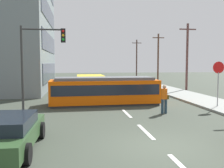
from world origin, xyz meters
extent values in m
plane|color=#394036|center=(0.00, 10.00, 0.00)|extent=(120.00, 120.00, 0.00)
cube|color=silver|center=(0.00, 2.00, 0.01)|extent=(0.16, 2.40, 0.01)
cube|color=silver|center=(0.00, 6.00, 0.01)|extent=(0.16, 2.40, 0.01)
cube|color=silver|center=(0.00, 15.47, 0.01)|extent=(0.16, 2.40, 0.01)
cube|color=silver|center=(0.00, 21.47, 0.01)|extent=(0.16, 2.40, 0.01)
cube|color=#2D3847|center=(-5.70, 20.91, 1.92)|extent=(0.06, 13.27, 1.92)
cube|color=#2D3847|center=(-5.70, 20.91, 5.12)|extent=(0.06, 13.27, 1.92)
cube|color=#2D3847|center=(-5.70, 20.91, 8.32)|extent=(0.06, 13.27, 1.92)
cube|color=#EE5606|center=(-0.91, 9.47, 0.94)|extent=(7.62, 2.74, 1.59)
cube|color=#2D2D2D|center=(-0.91, 9.47, 0.07)|extent=(7.46, 2.61, 0.15)
cube|color=#53565C|center=(-0.91, 9.47, 1.84)|extent=(6.85, 2.34, 0.20)
cube|color=#1E232D|center=(-0.91, 9.47, 1.13)|extent=(7.32, 2.77, 0.70)
cube|color=yellow|center=(-1.49, 15.46, 1.03)|extent=(2.53, 5.82, 1.46)
cube|color=black|center=(-1.50, 12.61, 1.25)|extent=(2.25, 0.13, 0.87)
cube|color=black|center=(-1.49, 15.46, 1.29)|extent=(2.56, 4.95, 0.58)
cylinder|color=black|center=(-1.50, 13.60, 0.45)|extent=(2.55, 0.91, 0.90)
cylinder|color=black|center=(-1.48, 17.31, 0.45)|extent=(2.55, 0.91, 0.90)
cylinder|color=#243A4A|center=(2.04, 5.67, 0.42)|extent=(0.16, 0.16, 0.85)
cylinder|color=#243A4A|center=(2.24, 5.67, 0.42)|extent=(0.16, 0.16, 0.85)
cylinder|color=#E15C11|center=(2.14, 5.67, 1.15)|extent=(0.36, 0.36, 0.60)
sphere|color=tan|center=(2.14, 5.67, 1.56)|extent=(0.22, 0.22, 0.22)
cube|color=#4A3E0F|center=(2.36, 5.72, 0.95)|extent=(0.11, 0.21, 0.24)
cube|color=#2F4E2A|center=(-5.18, 0.36, 0.52)|extent=(1.87, 4.43, 0.55)
cube|color=black|center=(-5.18, 0.21, 0.99)|extent=(1.67, 2.46, 0.40)
cylinder|color=black|center=(-4.27, 1.65, 0.32)|extent=(0.24, 0.65, 0.64)
cylinder|color=black|center=(-4.35, -0.98, 0.32)|extent=(0.24, 0.65, 0.64)
cylinder|color=gray|center=(6.18, 6.87, 1.24)|extent=(0.07, 0.07, 2.20)
cylinder|color=red|center=(6.18, 6.87, 2.64)|extent=(0.76, 0.04, 0.76)
cylinder|color=#333333|center=(-6.11, 7.72, 2.58)|extent=(0.14, 0.14, 5.16)
cylinder|color=#333333|center=(-4.87, 7.72, 4.96)|extent=(2.48, 0.10, 0.10)
cube|color=black|center=(-3.63, 7.72, 4.61)|extent=(0.28, 0.24, 0.84)
sphere|color=red|center=(-3.63, 7.59, 4.86)|extent=(0.16, 0.16, 0.16)
sphere|color=gold|center=(-3.63, 7.59, 4.61)|extent=(0.16, 0.16, 0.16)
sphere|color=green|center=(-3.63, 7.59, 4.36)|extent=(0.16, 0.16, 0.16)
cylinder|color=brown|center=(8.84, 17.36, 3.53)|extent=(0.24, 0.24, 7.07)
cube|color=brown|center=(8.84, 17.36, 6.47)|extent=(1.80, 0.12, 0.12)
cylinder|color=brown|center=(9.60, 29.15, 3.68)|extent=(0.24, 0.24, 7.35)
cube|color=brown|center=(9.60, 29.15, 6.75)|extent=(1.80, 0.12, 0.12)
cylinder|color=#4C332C|center=(8.81, 39.54, 3.69)|extent=(0.24, 0.24, 7.37)
cube|color=#4C332C|center=(8.81, 39.54, 6.77)|extent=(1.80, 0.12, 0.12)
camera|label=1|loc=(-2.96, -8.38, 2.91)|focal=40.98mm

